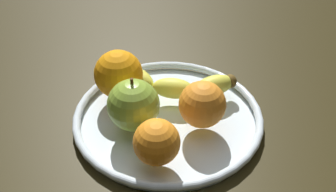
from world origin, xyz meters
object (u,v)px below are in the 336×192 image
fruit_bowl (168,116)px  apple (133,105)px  orange_front_left (119,74)px  orange_back_right (157,142)px  orange_center (202,104)px  banana (177,84)px

fruit_bowl → apple: apple is taller
orange_front_left → orange_back_right: (5.14, -14.63, -0.75)cm
fruit_bowl → orange_front_left: bearing=145.4°
orange_back_right → apple: bearing=112.5°
apple → orange_center: size_ratio=1.22×
banana → apple: 10.43cm
apple → orange_front_left: (-2.27, 7.72, 0.07)cm
fruit_bowl → orange_center: (4.68, -2.87, 4.31)cm
fruit_bowl → apple: bearing=-152.5°
fruit_bowl → orange_back_right: bearing=-103.1°
fruit_bowl → orange_back_right: orange_back_right is taller
fruit_bowl → orange_center: 6.98cm
apple → fruit_bowl: bearing=27.5°
apple → orange_center: (9.77, -0.22, -0.34)cm
fruit_bowl → orange_front_left: orange_front_left is taller
orange_center → orange_front_left: orange_front_left is taller
apple → orange_front_left: apple is taller
orange_center → orange_back_right: (-6.90, -6.70, -0.33)cm
fruit_bowl → banana: 5.77cm
orange_center → orange_back_right: 9.62cm
banana → orange_front_left: bearing=-167.0°
banana → orange_front_left: (-9.21, 0.23, 2.20)cm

